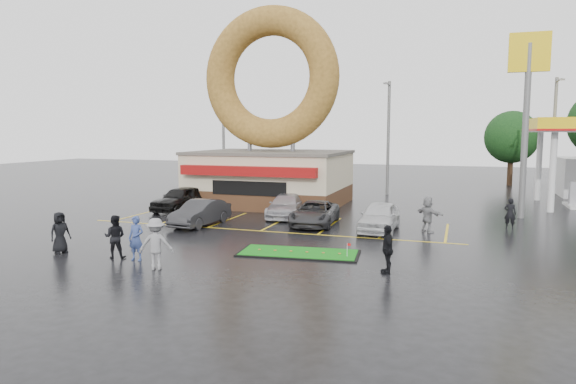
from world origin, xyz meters
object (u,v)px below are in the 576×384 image
(car_silver, at_px, (286,206))
(person_blue, at_px, (136,238))
(donut_shop, at_px, (271,140))
(person_cameraman, at_px, (387,249))
(shell_sign, at_px, (527,90))
(car_grey, at_px, (315,213))
(dumpster, at_px, (214,192))
(streetlight_right, at_px, (554,135))
(streetlight_left, at_px, (223,135))
(car_white, at_px, (379,217))
(streetlight_mid, at_px, (388,135))
(car_black, at_px, (181,199))
(putting_green, at_px, (299,253))
(car_dgrey, at_px, (200,213))

(car_silver, bearing_deg, person_blue, -108.59)
(donut_shop, bearing_deg, person_cameraman, -56.59)
(shell_sign, height_order, car_grey, shell_sign)
(donut_shop, bearing_deg, car_grey, -53.75)
(car_grey, xyz_separation_m, dumpster, (-9.65, 7.21, 0.01))
(streetlight_right, distance_m, dumpster, 25.42)
(donut_shop, distance_m, car_grey, 9.51)
(donut_shop, relative_size, dumpster, 7.50)
(shell_sign, height_order, streetlight_left, shell_sign)
(car_white, distance_m, dumpster, 15.38)
(dumpster, bearing_deg, donut_shop, -8.48)
(car_white, height_order, person_blue, person_blue)
(streetlight_mid, distance_m, dumpster, 14.47)
(car_black, distance_m, car_silver, 7.09)
(donut_shop, distance_m, dumpster, 5.90)
(streetlight_left, bearing_deg, shell_sign, -18.99)
(streetlight_left, xyz_separation_m, putting_green, (13.33, -20.60, -4.74))
(streetlight_left, xyz_separation_m, streetlight_right, (26.00, 2.00, 0.00))
(car_black, xyz_separation_m, dumpster, (-0.22, 5.16, -0.14))
(streetlight_mid, distance_m, streetlight_right, 12.04)
(person_blue, distance_m, dumpster, 17.65)
(car_black, height_order, car_grey, car_black)
(putting_green, bearing_deg, car_grey, 100.13)
(streetlight_left, xyz_separation_m, car_grey, (12.15, -13.97, -4.14))
(car_silver, xyz_separation_m, person_cameraman, (7.36, -10.46, 0.21))
(donut_shop, relative_size, car_silver, 2.98)
(person_blue, bearing_deg, streetlight_right, 52.37)
(streetlight_mid, xyz_separation_m, car_silver, (-4.18, -12.92, -4.12))
(car_black, relative_size, person_cameraman, 2.66)
(streetlight_right, relative_size, dumpster, 5.00)
(person_cameraman, bearing_deg, car_grey, -166.97)
(streetlight_mid, height_order, car_grey, streetlight_mid)
(car_grey, bearing_deg, streetlight_mid, 78.87)
(streetlight_left, xyz_separation_m, car_dgrey, (6.37, -16.09, -4.10))
(streetlight_left, relative_size, streetlight_right, 1.00)
(car_black, bearing_deg, person_blue, -61.22)
(streetlight_right, bearing_deg, person_blue, -125.64)
(car_black, relative_size, car_dgrey, 1.11)
(streetlight_left, bearing_deg, car_black, -77.12)
(car_silver, relative_size, person_blue, 2.58)
(shell_sign, bearing_deg, donut_shop, 176.53)
(person_cameraman, distance_m, dumpster, 21.44)
(car_grey, height_order, car_white, car_white)
(shell_sign, xyz_separation_m, streetlight_left, (-23.00, 7.92, -2.60))
(shell_sign, bearing_deg, person_blue, -134.38)
(streetlight_left, distance_m, streetlight_mid, 14.04)
(person_blue, distance_m, putting_green, 6.53)
(car_dgrey, height_order, car_white, car_white)
(donut_shop, bearing_deg, streetlight_mid, 48.62)
(putting_green, bearing_deg, donut_shop, 114.88)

